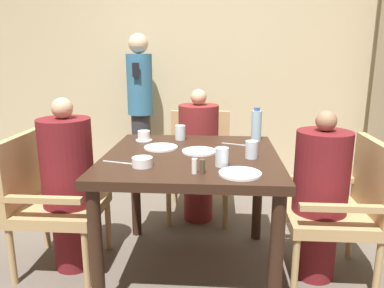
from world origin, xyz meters
The scene contains 23 objects.
ground_plane centered at (0.00, 0.00, 0.00)m, with size 16.00×16.00×0.00m, color #60564C.
wall_back centered at (0.00, 2.04, 1.40)m, with size 8.00×0.06×2.80m.
dining_table centered at (0.00, 0.00, 0.67)m, with size 1.03×1.05×0.77m.
chair_left_side centered at (-0.91, 0.00, 0.48)m, with size 0.52×0.52×0.87m.
diner_in_left_chair centered at (-0.77, 0.00, 0.57)m, with size 0.32×0.32×1.11m.
chair_far_side centered at (0.00, 0.92, 0.48)m, with size 0.52×0.52×0.87m.
diner_in_far_chair centered at (0.00, 0.78, 0.56)m, with size 0.32×0.32×1.09m.
chair_right_side centered at (0.91, 0.00, 0.48)m, with size 0.52×0.52×0.87m.
diner_in_right_chair centered at (0.77, 0.00, 0.54)m, with size 0.32×0.32×1.05m.
standing_host centered at (-0.66, 1.72, 0.84)m, with size 0.26×0.30×1.56m.
plate_main_left centered at (0.05, 0.05, 0.78)m, with size 0.21×0.21×0.01m.
plate_main_right centered at (-0.20, 0.13, 0.78)m, with size 0.21×0.21×0.01m.
plate_dessert_center centered at (0.27, -0.37, 0.78)m, with size 0.21×0.21×0.01m.
teacup_with_saucer centered at (-0.35, 0.33, 0.81)m, with size 0.11×0.11×0.07m.
bowl_small centered at (-0.24, -0.27, 0.80)m, with size 0.11×0.11×0.05m.
water_bottle centered at (0.42, 0.39, 0.88)m, with size 0.07×0.07×0.23m.
glass_tall_near centered at (0.35, -0.06, 0.82)m, with size 0.07×0.07×0.10m.
glass_tall_mid centered at (0.18, -0.23, 0.82)m, with size 0.07×0.07×0.10m.
glass_tall_far centered at (-0.11, 0.38, 0.82)m, with size 0.07×0.07×0.10m.
salt_shaker centered at (0.04, -0.36, 0.81)m, with size 0.03×0.03×0.08m.
pepper_shaker centered at (0.08, -0.36, 0.81)m, with size 0.03×0.03×0.07m.
fork_beside_plate centered at (0.28, 0.25, 0.78)m, with size 0.17×0.07×0.00m.
knife_beside_plate centered at (-0.38, -0.21, 0.78)m, with size 0.18×0.06×0.00m.
Camera 1 is at (0.16, -2.15, 1.37)m, focal length 35.00 mm.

